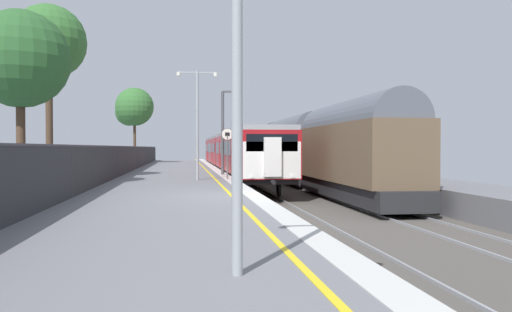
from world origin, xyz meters
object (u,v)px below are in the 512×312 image
speed_limit_sign (227,147)px  platform_lamp_mid (197,115)px  platform_lamp_near (237,37)px  background_tree_left (47,44)px  background_tree_centre (18,62)px  background_tree_right (133,108)px  freight_train_adjacent_track (294,147)px  commuter_train_at_platform (232,151)px  signal_gantry (227,122)px

speed_limit_sign → platform_lamp_mid: bearing=-167.6°
speed_limit_sign → platform_lamp_mid: size_ratio=0.48×
platform_lamp_near → background_tree_left: background_tree_left is taller
background_tree_centre → platform_lamp_near: bearing=-65.1°
background_tree_centre → background_tree_right: size_ratio=0.91×
freight_train_adjacent_track → speed_limit_sign: bearing=-117.2°
platform_lamp_mid → background_tree_centre: 8.36m
background_tree_centre → background_tree_right: (1.35, 33.69, 0.64)m
speed_limit_sign → platform_lamp_near: bearing=-94.4°
commuter_train_at_platform → speed_limit_sign: size_ratio=15.81×
commuter_train_at_platform → background_tree_right: size_ratio=5.19×
commuter_train_at_platform → platform_lamp_near: bearing=-95.2°
commuter_train_at_platform → platform_lamp_near: 37.35m
speed_limit_sign → background_tree_left: bearing=173.4°
platform_lamp_mid → background_tree_left: 8.28m
background_tree_left → background_tree_centre: 5.37m
speed_limit_sign → background_tree_left: size_ratio=0.29×
freight_train_adjacent_track → signal_gantry: signal_gantry is taller
background_tree_right → signal_gantry: bearing=-72.7°
signal_gantry → speed_limit_sign: 4.84m
platform_lamp_near → background_tree_left: size_ratio=0.57×
platform_lamp_mid → background_tree_right: bearing=101.1°
platform_lamp_near → background_tree_right: bearing=96.8°
freight_train_adjacent_track → platform_lamp_near: size_ratio=8.03×
commuter_train_at_platform → platform_lamp_mid: 18.21m
platform_lamp_mid → background_tree_left: size_ratio=0.62×
signal_gantry → platform_lamp_mid: bearing=-110.9°
commuter_train_at_platform → background_tree_left: background_tree_left is taller
background_tree_left → background_tree_right: background_tree_left is taller
platform_lamp_mid → background_tree_centre: size_ratio=0.75×
speed_limit_sign → signal_gantry: bearing=85.3°
speed_limit_sign → platform_lamp_near: (-1.50, -19.70, 1.33)m
signal_gantry → background_tree_right: 26.32m
signal_gantry → background_tree_centre: 12.73m
commuter_train_at_platform → platform_lamp_near: (-3.35, -37.16, 1.70)m
commuter_train_at_platform → background_tree_centre: bearing=-116.2°
background_tree_left → commuter_train_at_platform: bearing=56.9°
commuter_train_at_platform → background_tree_left: size_ratio=4.65×
background_tree_left → platform_lamp_near: bearing=-70.4°
background_tree_left → platform_lamp_mid: bearing=-10.5°
signal_gantry → platform_lamp_near: platform_lamp_near is taller
speed_limit_sign → background_tree_centre: bearing=-155.0°
commuter_train_at_platform → platform_lamp_mid: size_ratio=7.54×
background_tree_centre → background_tree_right: background_tree_right is taller
freight_train_adjacent_track → background_tree_left: background_tree_left is taller
signal_gantry → platform_lamp_near: 24.37m
speed_limit_sign → platform_lamp_near: 19.80m
speed_limit_sign → background_tree_centre: (-8.75, -4.07, 3.40)m
signal_gantry → background_tree_centre: background_tree_centre is taller
commuter_train_at_platform → freight_train_adjacent_track: 7.30m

